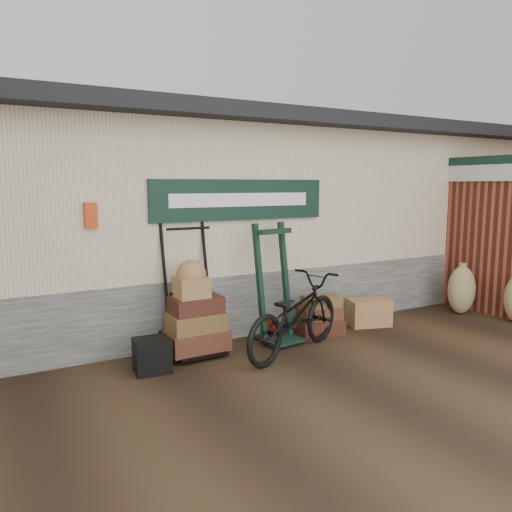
% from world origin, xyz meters
% --- Properties ---
extents(ground, '(80.00, 80.00, 0.00)m').
position_xyz_m(ground, '(0.00, 0.00, 0.00)').
color(ground, black).
rests_on(ground, ground).
extents(station_building, '(14.40, 4.10, 3.20)m').
position_xyz_m(station_building, '(-0.01, 2.74, 1.61)').
color(station_building, '#4C4C47').
rests_on(station_building, ground).
extents(brick_outbuilding, '(1.71, 4.51, 2.62)m').
position_xyz_m(brick_outbuilding, '(4.70, 1.19, 1.30)').
color(brick_outbuilding, maroon).
rests_on(brick_outbuilding, ground).
extents(porter_trolley, '(0.92, 0.70, 1.84)m').
position_xyz_m(porter_trolley, '(-1.16, 0.78, 0.92)').
color(porter_trolley, black).
rests_on(porter_trolley, ground).
extents(green_barrow, '(0.66, 0.58, 1.63)m').
position_xyz_m(green_barrow, '(0.02, 0.59, 0.82)').
color(green_barrow, black).
rests_on(green_barrow, ground).
extents(suitcase_stack, '(0.71, 0.51, 0.58)m').
position_xyz_m(suitcase_stack, '(0.77, 0.57, 0.29)').
color(suitcase_stack, '#381A11').
rests_on(suitcase_stack, ground).
extents(wicker_hamper, '(0.71, 0.57, 0.40)m').
position_xyz_m(wicker_hamper, '(1.71, 0.57, 0.20)').
color(wicker_hamper, brown).
rests_on(wicker_hamper, ground).
extents(black_trunk, '(0.43, 0.38, 0.40)m').
position_xyz_m(black_trunk, '(-1.81, 0.33, 0.20)').
color(black_trunk, black).
rests_on(black_trunk, ground).
extents(bicycle, '(1.35, 2.04, 1.12)m').
position_xyz_m(bicycle, '(-0.02, 0.05, 0.56)').
color(bicycle, black).
rests_on(bicycle, ground).
extents(burlap_sack_left, '(0.56, 0.49, 0.81)m').
position_xyz_m(burlap_sack_left, '(3.54, 0.34, 0.40)').
color(burlap_sack_left, '#91784E').
rests_on(burlap_sack_left, ground).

